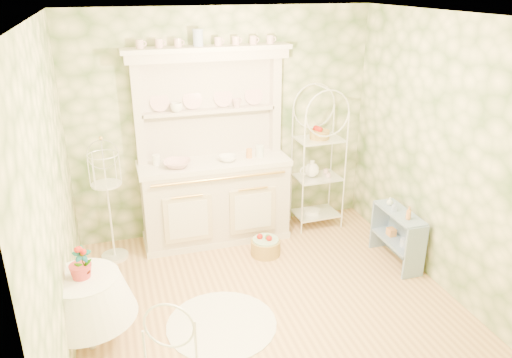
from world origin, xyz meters
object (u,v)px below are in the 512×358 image
object	(u,v)px
bakers_rack	(318,159)
birdcage_stand	(108,199)
side_shelf	(397,239)
floor_basket	(266,245)
round_table	(87,311)
kitchen_dresser	(214,150)

from	to	relation	value
bakers_rack	birdcage_stand	size ratio (longest dim) A/B	1.23
side_shelf	floor_basket	world-z (taller)	side_shelf
round_table	birdcage_stand	size ratio (longest dim) A/B	0.52
side_shelf	round_table	world-z (taller)	round_table
kitchen_dresser	side_shelf	xyz separation A→B (m)	(1.81, -1.12, -0.86)
kitchen_dresser	birdcage_stand	distance (m)	1.29
kitchen_dresser	bakers_rack	size ratio (longest dim) A/B	1.27
round_table	birdcage_stand	xyz separation A→B (m)	(0.25, 1.49, 0.35)
side_shelf	floor_basket	bearing A→B (deg)	150.63
bakers_rack	side_shelf	size ratio (longest dim) A/B	2.72
round_table	bakers_rack	bearing A→B (deg)	30.12
round_table	side_shelf	bearing A→B (deg)	8.61
bakers_rack	birdcage_stand	distance (m)	2.54
kitchen_dresser	round_table	world-z (taller)	kitchen_dresser
birdcage_stand	bakers_rack	bearing A→B (deg)	2.78
side_shelf	bakers_rack	bearing A→B (deg)	106.93
kitchen_dresser	floor_basket	distance (m)	1.25
kitchen_dresser	round_table	size ratio (longest dim) A/B	3.04
kitchen_dresser	round_table	xyz separation A→B (m)	(-1.47, -1.62, -0.77)
birdcage_stand	side_shelf	bearing A→B (deg)	-18.23
side_shelf	birdcage_stand	world-z (taller)	birdcage_stand
kitchen_dresser	bakers_rack	world-z (taller)	kitchen_dresser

